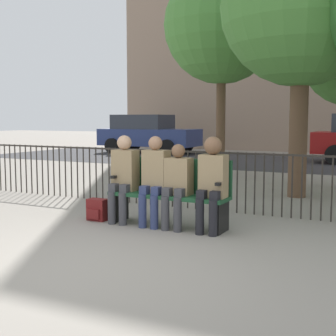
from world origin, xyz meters
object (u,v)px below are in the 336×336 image
object	(u,v)px
seated_person_2	(177,182)
parked_car_0	(147,133)
park_bench	(171,190)
tree_1	(302,5)
seated_person_1	(154,177)
seated_person_0	(124,174)
tree_3	(222,26)
seated_person_3	(212,179)
backpack	(97,210)

from	to	relation	value
seated_person_2	parked_car_0	world-z (taller)	parked_car_0
park_bench	tree_1	world-z (taller)	tree_1
seated_person_1	seated_person_2	world-z (taller)	seated_person_1
seated_person_0	seated_person_2	size ratio (longest dim) A/B	1.09
tree_1	seated_person_2	bearing A→B (deg)	-105.10
park_bench	seated_person_2	bearing A→B (deg)	-39.27
tree_1	tree_3	bearing A→B (deg)	132.98
park_bench	seated_person_3	distance (m)	0.70
tree_3	parked_car_0	distance (m)	8.43
backpack	tree_1	xyz separation A→B (m)	(2.13, 3.38, 3.34)
backpack	parked_car_0	distance (m)	13.23
park_bench	backpack	bearing A→B (deg)	-169.17
backpack	tree_1	distance (m)	5.20
seated_person_0	tree_3	distance (m)	6.86
park_bench	backpack	size ratio (longest dim) A/B	5.37
tree_1	parked_car_0	xyz separation A→B (m)	(-8.00, 8.46, -2.65)
seated_person_1	seated_person_2	size ratio (longest dim) A/B	1.09
seated_person_3	tree_1	world-z (taller)	tree_1
parked_car_0	seated_person_3	bearing A→B (deg)	-57.12
seated_person_1	tree_3	bearing A→B (deg)	102.36
park_bench	seated_person_1	xyz separation A→B (m)	(-0.18, -0.13, 0.19)
seated_person_0	backpack	distance (m)	0.67
seated_person_0	seated_person_3	world-z (taller)	seated_person_3
seated_person_2	tree_1	size ratio (longest dim) A/B	0.23
tree_1	parked_car_0	bearing A→B (deg)	133.39
park_bench	tree_3	distance (m)	6.95
seated_person_1	parked_car_0	distance (m)	13.56
seated_person_0	tree_1	world-z (taller)	tree_1
seated_person_1	seated_person_3	xyz separation A→B (m)	(0.83, 0.00, 0.02)
seated_person_3	parked_car_0	size ratio (longest dim) A/B	0.29
seated_person_0	tree_3	xyz separation A→B (m)	(-0.83, 6.04, 3.13)
seated_person_1	parked_car_0	world-z (taller)	parked_car_0
seated_person_3	seated_person_2	bearing A→B (deg)	-179.25
backpack	tree_1	bearing A→B (deg)	57.71
backpack	parked_car_0	xyz separation A→B (m)	(-5.87, 11.84, 0.69)
seated_person_2	seated_person_3	bearing A→B (deg)	0.75
seated_person_1	tree_1	bearing A→B (deg)	69.46
backpack	tree_1	world-z (taller)	tree_1
seated_person_1	seated_person_0	bearing A→B (deg)	179.99
seated_person_3	backpack	size ratio (longest dim) A/B	3.96
seated_person_1	tree_1	size ratio (longest dim) A/B	0.25
parked_car_0	seated_person_1	bearing A→B (deg)	-60.09
tree_1	tree_3	distance (m)	3.77
seated_person_1	seated_person_2	distance (m)	0.35
seated_person_0	tree_1	distance (m)	4.66
backpack	tree_1	size ratio (longest dim) A/B	0.06
seated_person_1	backpack	world-z (taller)	seated_person_1
tree_3	parked_car_0	xyz separation A→B (m)	(-5.44, 5.71, -2.98)
seated_person_1	tree_3	size ratio (longest dim) A/B	0.23
seated_person_3	backpack	distance (m)	1.82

